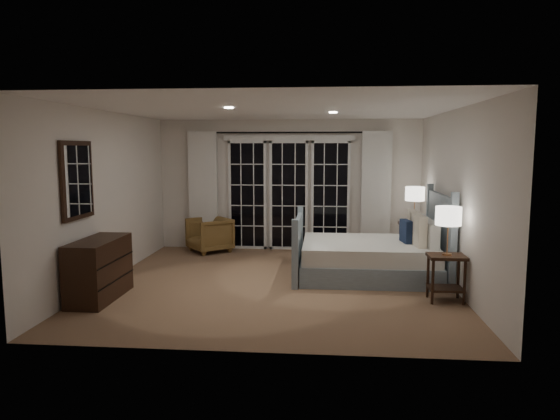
# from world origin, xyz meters

# --- Properties ---
(floor) EXTENTS (5.00, 5.00, 0.00)m
(floor) POSITION_xyz_m (0.00, 0.00, 0.00)
(floor) COLOR #94694F
(floor) RESTS_ON ground
(ceiling) EXTENTS (5.00, 5.00, 0.00)m
(ceiling) POSITION_xyz_m (0.00, 0.00, 2.50)
(ceiling) COLOR white
(ceiling) RESTS_ON wall_back
(wall_left) EXTENTS (0.02, 5.00, 2.50)m
(wall_left) POSITION_xyz_m (-2.50, 0.00, 1.25)
(wall_left) COLOR silver
(wall_left) RESTS_ON floor
(wall_right) EXTENTS (0.02, 5.00, 2.50)m
(wall_right) POSITION_xyz_m (2.50, 0.00, 1.25)
(wall_right) COLOR silver
(wall_right) RESTS_ON floor
(wall_back) EXTENTS (5.00, 0.02, 2.50)m
(wall_back) POSITION_xyz_m (0.00, 2.50, 1.25)
(wall_back) COLOR silver
(wall_back) RESTS_ON floor
(wall_front) EXTENTS (5.00, 0.02, 2.50)m
(wall_front) POSITION_xyz_m (0.00, -2.50, 1.25)
(wall_front) COLOR silver
(wall_front) RESTS_ON floor
(french_doors) EXTENTS (2.50, 0.04, 2.20)m
(french_doors) POSITION_xyz_m (0.00, 2.46, 1.09)
(french_doors) COLOR black
(french_doors) RESTS_ON wall_back
(curtain_rod) EXTENTS (3.50, 0.03, 0.03)m
(curtain_rod) POSITION_xyz_m (0.00, 2.40, 2.25)
(curtain_rod) COLOR black
(curtain_rod) RESTS_ON wall_back
(curtain_left) EXTENTS (0.55, 0.10, 2.25)m
(curtain_left) POSITION_xyz_m (-1.65, 2.38, 1.15)
(curtain_left) COLOR white
(curtain_left) RESTS_ON curtain_rod
(curtain_right) EXTENTS (0.55, 0.10, 2.25)m
(curtain_right) POSITION_xyz_m (1.65, 2.38, 1.15)
(curtain_right) COLOR white
(curtain_right) RESTS_ON curtain_rod
(downlight_a) EXTENTS (0.12, 0.12, 0.01)m
(downlight_a) POSITION_xyz_m (0.80, 0.60, 2.49)
(downlight_a) COLOR white
(downlight_a) RESTS_ON ceiling
(downlight_b) EXTENTS (0.12, 0.12, 0.01)m
(downlight_b) POSITION_xyz_m (-0.60, -0.40, 2.49)
(downlight_b) COLOR white
(downlight_b) RESTS_ON ceiling
(bed) EXTENTS (2.19, 1.57, 1.28)m
(bed) POSITION_xyz_m (1.42, 0.50, 0.32)
(bed) COLOR #8899A4
(bed) RESTS_ON floor
(nightstand_left) EXTENTS (0.46, 0.37, 0.60)m
(nightstand_left) POSITION_xyz_m (2.24, -0.67, 0.40)
(nightstand_left) COLOR #311E10
(nightstand_left) RESTS_ON floor
(nightstand_right) EXTENTS (0.50, 0.40, 0.65)m
(nightstand_right) POSITION_xyz_m (2.25, 1.74, 0.43)
(nightstand_right) COLOR #311E10
(nightstand_right) RESTS_ON floor
(lamp_left) EXTENTS (0.32, 0.32, 0.62)m
(lamp_left) POSITION_xyz_m (2.24, -0.67, 1.10)
(lamp_left) COLOR tan
(lamp_left) RESTS_ON nightstand_left
(lamp_right) EXTENTS (0.33, 0.33, 0.64)m
(lamp_right) POSITION_xyz_m (2.25, 1.74, 1.16)
(lamp_right) COLOR tan
(lamp_right) RESTS_ON nightstand_right
(armchair) EXTENTS (1.00, 0.99, 0.65)m
(armchair) POSITION_xyz_m (-1.48, 2.10, 0.33)
(armchair) COLOR brown
(armchair) RESTS_ON floor
(dresser) EXTENTS (0.47, 1.11, 0.79)m
(dresser) POSITION_xyz_m (-2.23, -0.96, 0.39)
(dresser) COLOR #311E10
(dresser) RESTS_ON floor
(mirror) EXTENTS (0.05, 0.85, 1.00)m
(mirror) POSITION_xyz_m (-2.47, -0.96, 1.55)
(mirror) COLOR #311E10
(mirror) RESTS_ON wall_left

